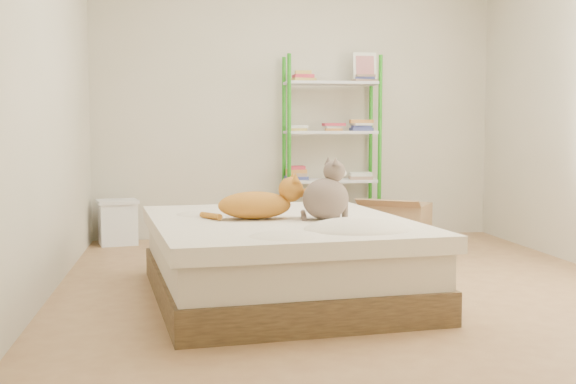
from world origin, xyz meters
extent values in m
cube|color=tan|center=(0.00, 0.00, 0.00)|extent=(3.80, 4.20, 0.01)
cube|color=beige|center=(0.00, 2.10, 1.30)|extent=(3.80, 0.01, 2.60)
cube|color=beige|center=(0.00, -2.10, 1.30)|extent=(3.80, 0.01, 2.60)
cube|color=beige|center=(-1.90, 0.00, 1.30)|extent=(0.01, 4.20, 2.60)
cube|color=brown|center=(-0.50, -0.36, 0.09)|extent=(1.68, 2.01, 0.19)
cube|color=beige|center=(-0.50, -0.36, 0.29)|extent=(1.63, 1.95, 0.20)
cube|color=beige|center=(-0.50, -0.36, 0.44)|extent=(1.72, 2.05, 0.09)
cylinder|color=#268A1A|center=(-0.12, 1.72, 0.85)|extent=(0.04, 0.04, 1.70)
cylinder|color=#268A1A|center=(-0.12, 2.04, 0.85)|extent=(0.04, 0.04, 1.70)
cylinder|color=#268A1A|center=(0.72, 1.72, 0.85)|extent=(0.04, 0.04, 1.70)
cylinder|color=#268A1A|center=(0.72, 2.04, 0.85)|extent=(0.04, 0.04, 1.70)
cube|color=silver|center=(0.30, 1.88, 0.10)|extent=(0.86, 0.34, 0.02)
cube|color=silver|center=(0.30, 1.88, 0.55)|extent=(0.86, 0.34, 0.02)
cube|color=silver|center=(0.30, 1.88, 1.00)|extent=(0.86, 0.34, 0.02)
cube|color=silver|center=(0.30, 1.88, 1.45)|extent=(0.86, 0.34, 0.02)
cube|color=#C13042|center=(0.00, 1.88, 0.16)|extent=(0.20, 0.16, 0.09)
cube|color=#C13042|center=(0.60, 1.88, 0.16)|extent=(0.20, 0.16, 0.09)
cube|color=#C13042|center=(0.00, 1.88, 0.61)|extent=(0.20, 0.16, 0.09)
cube|color=#C13042|center=(0.60, 1.88, 0.61)|extent=(0.20, 0.16, 0.09)
cube|color=#C13042|center=(0.00, 1.88, 1.06)|extent=(0.20, 0.16, 0.09)
cube|color=#C13042|center=(0.30, 1.88, 1.06)|extent=(0.20, 0.16, 0.09)
cube|color=#C13042|center=(0.60, 1.88, 1.06)|extent=(0.20, 0.16, 0.09)
cube|color=#C13042|center=(0.00, 1.88, 1.51)|extent=(0.20, 0.16, 0.09)
cube|color=#C13042|center=(0.60, 1.88, 1.51)|extent=(0.20, 0.16, 0.09)
cube|color=white|center=(0.63, 1.93, 1.60)|extent=(0.22, 0.06, 0.28)
cube|color=red|center=(0.63, 1.92, 1.60)|extent=(0.17, 0.04, 0.22)
cube|color=tan|center=(0.76, 1.34, 0.19)|extent=(0.70, 0.67, 0.38)
cube|color=#682D87|center=(0.88, 1.15, 0.18)|extent=(0.28, 0.18, 0.08)
cube|color=tan|center=(0.76, 1.15, 0.38)|extent=(0.55, 0.43, 0.12)
cube|color=white|center=(-1.65, 1.85, 0.18)|extent=(0.37, 0.34, 0.37)
cube|color=white|center=(-1.65, 1.85, 0.39)|extent=(0.40, 0.37, 0.03)
camera|label=1|loc=(-1.10, -4.69, 1.03)|focal=45.00mm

